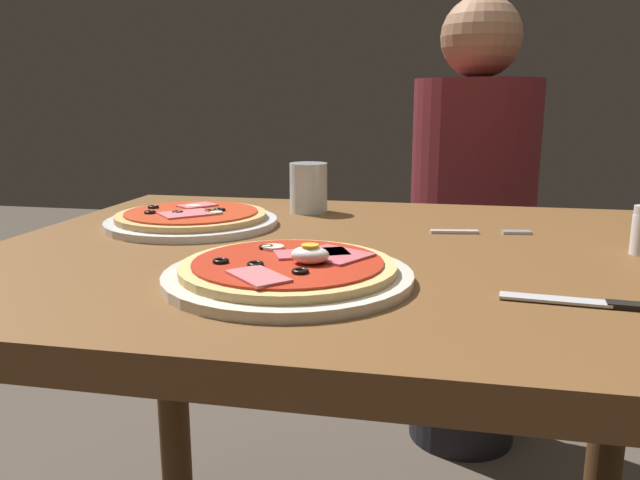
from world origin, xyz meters
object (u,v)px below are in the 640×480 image
pizza_foreground (289,271)px  water_glass_near (309,191)px  dining_table (351,327)px  pizza_across_left (192,219)px  diner_person (470,242)px  knife (613,305)px  fork (472,232)px

pizza_foreground → water_glass_near: (-0.08, 0.46, 0.03)m
dining_table → pizza_foreground: size_ratio=3.60×
pizza_across_left → diner_person: size_ratio=0.24×
knife → diner_person: 1.03m
pizza_across_left → fork: size_ratio=1.80×
knife → pizza_foreground: bearing=176.0°
pizza_foreground → fork: 0.39m
water_glass_near → fork: size_ratio=0.58×
water_glass_near → knife: water_glass_near is taller
fork → pizza_foreground: bearing=-124.4°
dining_table → pizza_foreground: bearing=-104.0°
diner_person → knife: bearing=95.9°
pizza_across_left → knife: (0.59, -0.31, -0.01)m
knife → dining_table: bearing=145.2°
pizza_foreground → knife: (0.35, -0.02, -0.01)m
water_glass_near → diner_person: bearing=58.8°
dining_table → fork: fork is taller
pizza_foreground → diner_person: (0.24, 0.98, -0.17)m
knife → diner_person: size_ratio=0.17×
water_glass_near → diner_person: diner_person is taller
diner_person → water_glass_near: bearing=58.8°
dining_table → diner_person: bearing=76.3°
pizza_across_left → diner_person: bearing=55.3°
pizza_foreground → dining_table: bearing=76.0°
dining_table → diner_person: (0.20, 0.80, -0.04)m
knife → fork: bearing=110.6°
fork → knife: (0.13, -0.34, 0.00)m
pizza_foreground → fork: (0.22, 0.32, -0.01)m
pizza_foreground → water_glass_near: bearing=99.8°
fork → pizza_across_left: bearing=-176.1°
pizza_foreground → pizza_across_left: size_ratio=1.02×
dining_table → knife: knife is taller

